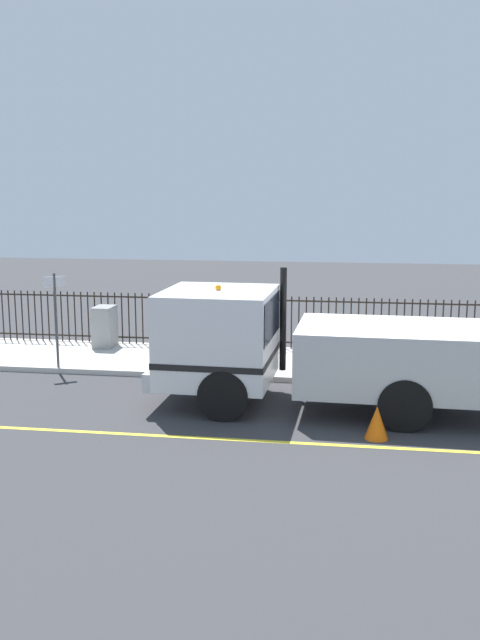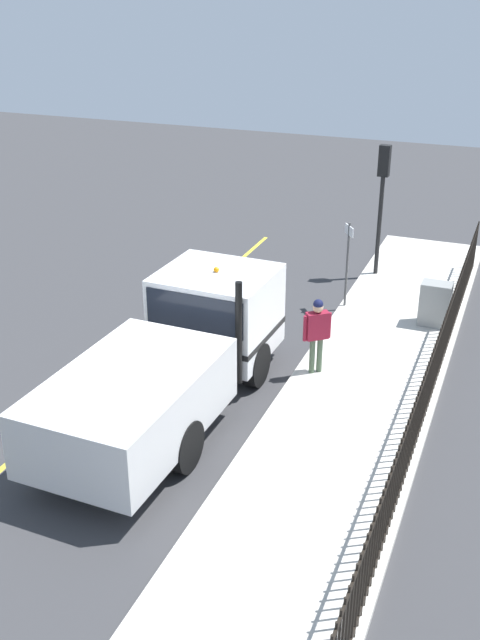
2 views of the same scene
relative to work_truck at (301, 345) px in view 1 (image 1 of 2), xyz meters
The scene contains 9 objects.
ground_plane 1.87m from the work_truck, 89.52° to the right, with size 58.89×58.89×0.00m, color #38383A.
sidewalk_slab 3.76m from the work_truck, 22.81° to the right, with size 3.08×26.77×0.13m, color beige.
lane_marking 2.78m from the work_truck, 146.09° to the right, with size 0.12×24.09×0.01m, color yellow.
work_truck is the anchor object (origin of this frame).
worker_standing 3.01m from the work_truck, 43.81° to the left, with size 0.51×0.47×1.71m.
iron_fence 4.90m from the work_truck, 16.40° to the right, with size 0.04×22.79×1.40m.
utility_cabinet 6.94m from the work_truck, 52.76° to the left, with size 0.73×0.50×1.09m, color gray.
traffic_cone 2.37m from the work_truck, 138.71° to the right, with size 0.41×0.41×0.59m, color orange.
street_sign 6.14m from the work_truck, 72.30° to the left, with size 0.32×0.42×2.24m.
Camera 1 is at (-13.40, 0.56, 4.20)m, focal length 39.27 mm.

